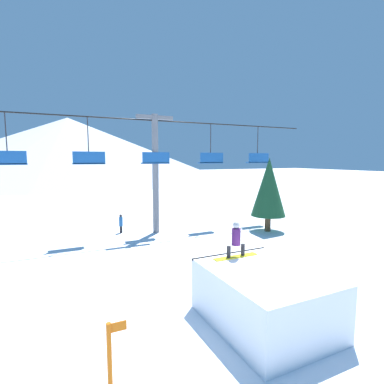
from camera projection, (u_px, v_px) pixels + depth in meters
name	position (u px, v px, depth m)	size (l,w,h in m)	color
ground_plane	(260.00, 338.00, 8.13)	(220.00, 220.00, 0.00)	white
mountain_ridge	(69.00, 148.00, 75.38)	(76.31, 76.31, 15.00)	silver
snow_ramp	(264.00, 298.00, 8.74)	(2.91, 3.72, 1.64)	white
snowboarder	(236.00, 240.00, 9.77)	(1.58, 0.29, 1.19)	yellow
chairlift	(155.00, 162.00, 19.23)	(23.96, 0.44, 7.67)	slate
pine_tree_near	(269.00, 187.00, 19.84)	(2.27, 2.27, 4.93)	#4C3823
trail_marker	(110.00, 358.00, 6.02)	(0.41, 0.10, 1.62)	orange
distant_skier	(121.00, 223.00, 19.64)	(0.24, 0.24, 1.23)	black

